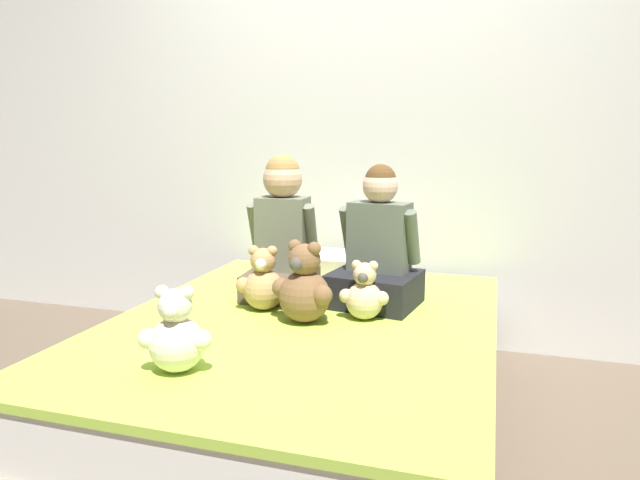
{
  "coord_description": "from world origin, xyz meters",
  "views": [
    {
      "loc": [
        0.7,
        -2.05,
        1.14
      ],
      "look_at": [
        0.0,
        0.22,
        0.71
      ],
      "focal_mm": 32.0,
      "sensor_mm": 36.0,
      "label": 1
    }
  ],
  "objects_px": {
    "bed": "(304,370)",
    "teddy_bear_held_by_right_child": "(364,295)",
    "child_on_right": "(377,253)",
    "teddy_bear_held_by_left_child": "(263,283)",
    "teddy_bear_at_foot_of_bed": "(176,336)",
    "pillow_at_headboard": "(350,266)",
    "child_on_left": "(282,235)",
    "teddy_bear_between_children": "(304,288)"
  },
  "relations": [
    {
      "from": "bed",
      "to": "teddy_bear_between_children",
      "type": "relative_size",
      "value": 5.84
    },
    {
      "from": "teddy_bear_between_children",
      "to": "teddy_bear_held_by_left_child",
      "type": "bearing_deg",
      "value": 171.11
    },
    {
      "from": "child_on_right",
      "to": "pillow_at_headboard",
      "type": "bearing_deg",
      "value": 126.56
    },
    {
      "from": "teddy_bear_between_children",
      "to": "teddy_bear_at_foot_of_bed",
      "type": "xyz_separation_m",
      "value": [
        -0.22,
        -0.57,
        -0.02
      ]
    },
    {
      "from": "child_on_left",
      "to": "teddy_bear_held_by_left_child",
      "type": "height_order",
      "value": "child_on_left"
    },
    {
      "from": "bed",
      "to": "pillow_at_headboard",
      "type": "relative_size",
      "value": 4.07
    },
    {
      "from": "child_on_left",
      "to": "teddy_bear_between_children",
      "type": "distance_m",
      "value": 0.42
    },
    {
      "from": "teddy_bear_held_by_right_child",
      "to": "teddy_bear_between_children",
      "type": "height_order",
      "value": "teddy_bear_between_children"
    },
    {
      "from": "pillow_at_headboard",
      "to": "bed",
      "type": "bearing_deg",
      "value": -90.0
    },
    {
      "from": "teddy_bear_held_by_right_child",
      "to": "teddy_bear_between_children",
      "type": "relative_size",
      "value": 0.74
    },
    {
      "from": "child_on_right",
      "to": "teddy_bear_held_by_left_child",
      "type": "bearing_deg",
      "value": -143.64
    },
    {
      "from": "child_on_right",
      "to": "pillow_at_headboard",
      "type": "height_order",
      "value": "child_on_right"
    },
    {
      "from": "child_on_right",
      "to": "teddy_bear_at_foot_of_bed",
      "type": "bearing_deg",
      "value": -107.18
    },
    {
      "from": "bed",
      "to": "child_on_left",
      "type": "xyz_separation_m",
      "value": [
        -0.2,
        0.3,
        0.49
      ]
    },
    {
      "from": "teddy_bear_held_by_left_child",
      "to": "pillow_at_headboard",
      "type": "bearing_deg",
      "value": 61.47
    },
    {
      "from": "child_on_left",
      "to": "child_on_right",
      "type": "xyz_separation_m",
      "value": [
        0.44,
        -0.01,
        -0.06
      ]
    },
    {
      "from": "child_on_left",
      "to": "pillow_at_headboard",
      "type": "relative_size",
      "value": 1.38
    },
    {
      "from": "bed",
      "to": "teddy_bear_held_by_right_child",
      "type": "height_order",
      "value": "teddy_bear_held_by_right_child"
    },
    {
      "from": "teddy_bear_held_by_left_child",
      "to": "bed",
      "type": "bearing_deg",
      "value": -31.87
    },
    {
      "from": "child_on_left",
      "to": "teddy_bear_at_foot_of_bed",
      "type": "distance_m",
      "value": 0.92
    },
    {
      "from": "teddy_bear_held_by_right_child",
      "to": "pillow_at_headboard",
      "type": "height_order",
      "value": "teddy_bear_held_by_right_child"
    },
    {
      "from": "pillow_at_headboard",
      "to": "teddy_bear_held_by_right_child",
      "type": "bearing_deg",
      "value": -71.18
    },
    {
      "from": "teddy_bear_held_by_right_child",
      "to": "pillow_at_headboard",
      "type": "relative_size",
      "value": 0.51
    },
    {
      "from": "child_on_left",
      "to": "teddy_bear_at_foot_of_bed",
      "type": "xyz_separation_m",
      "value": [
        -0.0,
        -0.9,
        -0.17
      ]
    },
    {
      "from": "teddy_bear_between_children",
      "to": "child_on_right",
      "type": "bearing_deg",
      "value": 72.61
    },
    {
      "from": "child_on_left",
      "to": "teddy_bear_between_children",
      "type": "height_order",
      "value": "child_on_left"
    },
    {
      "from": "teddy_bear_held_by_left_child",
      "to": "teddy_bear_between_children",
      "type": "xyz_separation_m",
      "value": [
        0.21,
        -0.1,
        0.02
      ]
    },
    {
      "from": "child_on_left",
      "to": "teddy_bear_between_children",
      "type": "xyz_separation_m",
      "value": [
        0.22,
        -0.33,
        -0.14
      ]
    },
    {
      "from": "teddy_bear_at_foot_of_bed",
      "to": "pillow_at_headboard",
      "type": "bearing_deg",
      "value": 67.31
    },
    {
      "from": "bed",
      "to": "pillow_at_headboard",
      "type": "distance_m",
      "value": 0.79
    },
    {
      "from": "child_on_right",
      "to": "teddy_bear_held_by_left_child",
      "type": "distance_m",
      "value": 0.5
    },
    {
      "from": "bed",
      "to": "pillow_at_headboard",
      "type": "bearing_deg",
      "value": 90.0
    },
    {
      "from": "bed",
      "to": "pillow_at_headboard",
      "type": "height_order",
      "value": "pillow_at_headboard"
    },
    {
      "from": "teddy_bear_held_by_left_child",
      "to": "child_on_right",
      "type": "bearing_deg",
      "value": 15.39
    },
    {
      "from": "child_on_right",
      "to": "teddy_bear_between_children",
      "type": "distance_m",
      "value": 0.4
    },
    {
      "from": "child_on_left",
      "to": "teddy_bear_held_by_right_child",
      "type": "xyz_separation_m",
      "value": [
        0.43,
        -0.23,
        -0.18
      ]
    },
    {
      "from": "child_on_left",
      "to": "teddy_bear_held_by_right_child",
      "type": "distance_m",
      "value": 0.52
    },
    {
      "from": "teddy_bear_between_children",
      "to": "pillow_at_headboard",
      "type": "bearing_deg",
      "value": 107.6
    },
    {
      "from": "teddy_bear_held_by_left_child",
      "to": "teddy_bear_at_foot_of_bed",
      "type": "xyz_separation_m",
      "value": [
        -0.01,
        -0.67,
        -0.0
      ]
    },
    {
      "from": "child_on_left",
      "to": "teddy_bear_held_by_right_child",
      "type": "bearing_deg",
      "value": -32.21
    },
    {
      "from": "child_on_right",
      "to": "teddy_bear_at_foot_of_bed",
      "type": "height_order",
      "value": "child_on_right"
    },
    {
      "from": "teddy_bear_held_by_left_child",
      "to": "teddy_bear_at_foot_of_bed",
      "type": "bearing_deg",
      "value": -102.48
    }
  ]
}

